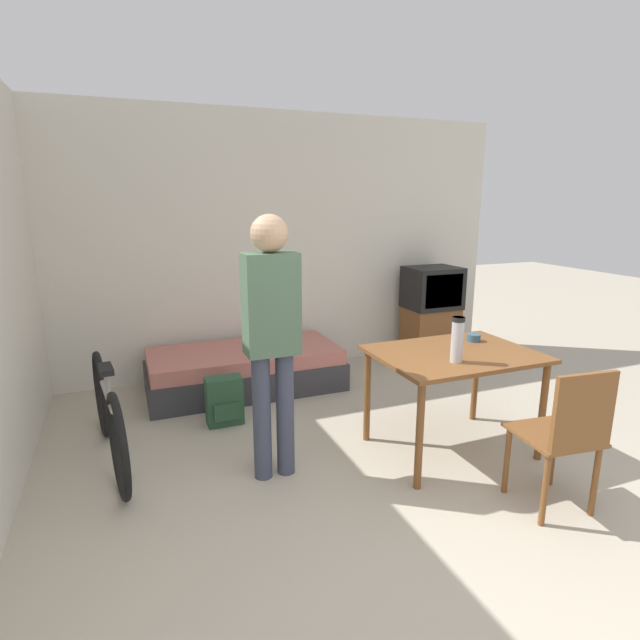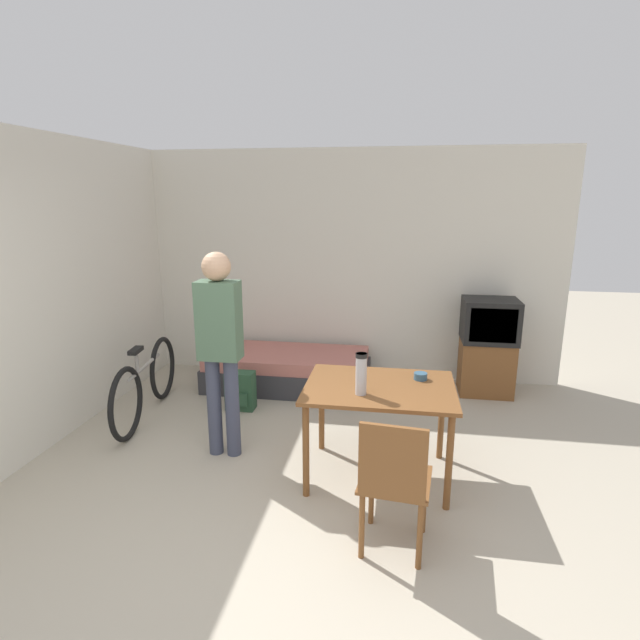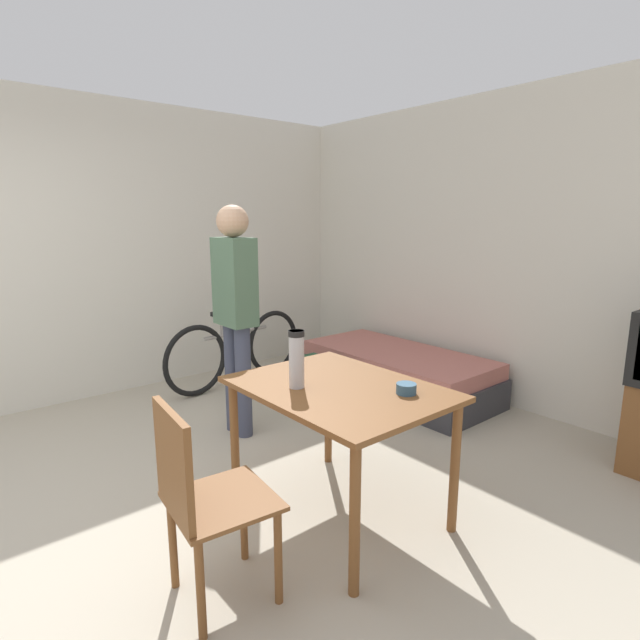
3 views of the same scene
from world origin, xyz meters
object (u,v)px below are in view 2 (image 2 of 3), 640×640
(bicycle, at_px, (146,383))
(mate_bowl, at_px, (421,376))
(tv, at_px, (488,346))
(daybed, at_px, (288,370))
(person_standing, at_px, (220,340))
(dining_table, at_px, (380,397))
(thermos_flask, at_px, (361,372))
(wooden_chair, at_px, (394,479))
(backpack, at_px, (240,391))

(bicycle, relative_size, mate_bowl, 15.78)
(bicycle, bearing_deg, tv, 18.95)
(daybed, xyz_separation_m, person_standing, (-0.19, -1.62, 0.82))
(bicycle, distance_m, person_standing, 1.36)
(mate_bowl, bearing_deg, bicycle, 168.25)
(dining_table, height_order, thermos_flask, thermos_flask)
(dining_table, height_order, person_standing, person_standing)
(bicycle, bearing_deg, thermos_flask, -22.68)
(thermos_flask, bearing_deg, wooden_chair, -69.62)
(backpack, bearing_deg, daybed, 64.06)
(bicycle, height_order, backpack, bicycle)
(tv, xyz_separation_m, mate_bowl, (-0.80, -1.73, 0.23))
(daybed, xyz_separation_m, thermos_flask, (1.00, -1.95, 0.73))
(wooden_chair, bearing_deg, thermos_flask, 110.38)
(wooden_chair, distance_m, backpack, 2.54)
(wooden_chair, relative_size, bicycle, 0.56)
(tv, xyz_separation_m, dining_table, (-1.10, -1.92, 0.11))
(bicycle, relative_size, backpack, 4.06)
(daybed, height_order, wooden_chair, wooden_chair)
(dining_table, bearing_deg, thermos_flask, -124.90)
(dining_table, bearing_deg, person_standing, 173.82)
(backpack, bearing_deg, thermos_flask, -42.76)
(dining_table, height_order, bicycle, bicycle)
(wooden_chair, bearing_deg, backpack, 129.51)
(person_standing, relative_size, thermos_flask, 5.60)
(dining_table, relative_size, thermos_flask, 3.65)
(tv, relative_size, dining_table, 0.95)
(daybed, bearing_deg, bicycle, -139.73)
(person_standing, relative_size, mate_bowl, 16.73)
(dining_table, height_order, backpack, dining_table)
(daybed, relative_size, tv, 1.72)
(daybed, height_order, tv, tv)
(daybed, relative_size, dining_table, 1.64)
(person_standing, distance_m, backpack, 1.24)
(tv, bearing_deg, bicycle, -161.05)
(tv, height_order, dining_table, tv)
(tv, relative_size, person_standing, 0.62)
(daybed, height_order, backpack, daybed)
(wooden_chair, distance_m, thermos_flask, 0.86)
(mate_bowl, bearing_deg, daybed, 132.28)
(person_standing, distance_m, mate_bowl, 1.64)
(bicycle, xyz_separation_m, person_standing, (1.03, -0.59, 0.67))
(tv, distance_m, mate_bowl, 1.92)
(dining_table, relative_size, backpack, 2.81)
(wooden_chair, relative_size, backpack, 2.26)
(thermos_flask, bearing_deg, person_standing, 164.45)
(tv, height_order, thermos_flask, tv)
(bicycle, distance_m, mate_bowl, 2.74)
(daybed, relative_size, person_standing, 1.07)
(daybed, distance_m, thermos_flask, 2.31)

